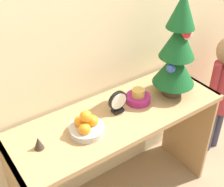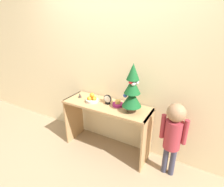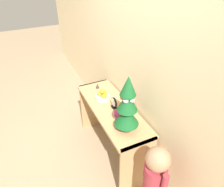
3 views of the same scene
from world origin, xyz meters
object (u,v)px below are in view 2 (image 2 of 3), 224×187
fruit_bowl (92,99)px  desk_clock (108,100)px  child_figure (173,131)px  singing_bowl (118,104)px  figurine (80,95)px  mini_tree (132,90)px

fruit_bowl → desk_clock: (0.23, 0.04, 0.03)m
desk_clock → child_figure: size_ratio=0.14×
fruit_bowl → desk_clock: size_ratio=1.36×
singing_bowl → figurine: (-0.62, -0.02, 0.01)m
fruit_bowl → singing_bowl: fruit_bowl is taller
child_figure → mini_tree: bearing=179.9°
desk_clock → child_figure: 0.92m
desk_clock → child_figure: bearing=-2.6°
child_figure → fruit_bowl: bearing=-179.8°
desk_clock → fruit_bowl: bearing=-169.1°
mini_tree → fruit_bowl: 0.64m
fruit_bowl → figurine: size_ratio=2.67×
mini_tree → child_figure: 0.67m
mini_tree → figurine: 0.88m
fruit_bowl → figurine: (-0.24, 0.03, -0.01)m
mini_tree → figurine: (-0.84, 0.03, -0.25)m
mini_tree → singing_bowl: mini_tree is taller
fruit_bowl → figurine: bearing=172.6°
fruit_bowl → figurine: fruit_bowl is taller
mini_tree → desk_clock: 0.43m
singing_bowl → figurine: size_ratio=2.13×
fruit_bowl → desk_clock: bearing=10.9°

